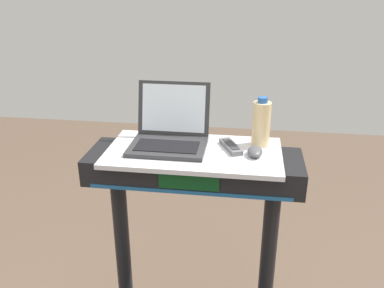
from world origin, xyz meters
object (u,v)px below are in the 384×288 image
Objects in this scene: water_bottle at (261,123)px; tv_remote at (231,146)px; computer_mouse at (255,151)px; laptop at (170,133)px.

water_bottle is 1.28× the size of tv_remote.
computer_mouse is 0.47× the size of water_bottle.
computer_mouse reaches higher than tv_remote.
water_bottle reaches higher than computer_mouse.
tv_remote is (-0.12, -0.06, -0.09)m from water_bottle.
tv_remote is at bearing -6.31° from laptop.
water_bottle is (0.38, 0.05, 0.05)m from laptop.
computer_mouse is at bearing -27.61° from tv_remote.
laptop is at bearing 171.17° from computer_mouse.
tv_remote is at bearing -153.55° from water_bottle.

